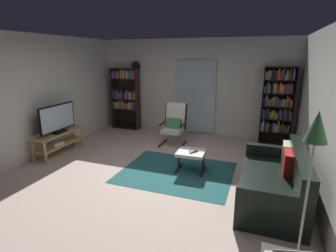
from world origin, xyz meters
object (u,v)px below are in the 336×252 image
Objects in this scene: tv_stand at (59,140)px; television at (58,119)px; bookshelf_near_tv at (126,95)px; ottoman at (191,155)px; tv_remote at (190,152)px; lounge_armchair at (174,123)px; floor_lamp_by_sofa at (315,142)px; leather_sofa at (276,182)px; wall_clock at (136,66)px; bookshelf_near_sofa at (277,103)px; cell_phone at (195,152)px.

television is (0.00, 0.02, 0.47)m from tv_stand.
ottoman is (2.67, -2.30, -0.68)m from bookshelf_near_tv.
tv_remote is at bearing -41.45° from bookshelf_near_tv.
lounge_armchair reaches higher than tv_stand.
floor_lamp_by_sofa is at bearing -21.38° from television.
tv_stand is 4.54m from leather_sofa.
lounge_armchair is 2.28m from wall_clock.
floor_lamp_by_sofa reaches higher than lounge_armchair.
bookshelf_near_tv is at bearing 81.85° from television.
leather_sofa is 3.45× the size of ottoman.
bookshelf_near_tv reaches higher than floor_lamp_by_sofa.
bookshelf_near_sofa is at bearing 92.07° from floor_lamp_by_sofa.
tv_remote is 2.75m from floor_lamp_by_sofa.
wall_clock reaches higher than television.
wall_clock is at bearing 75.89° from tv_stand.
tv_remote is at bearing -88.87° from ottoman.
bookshelf_near_sofa reaches higher than leather_sofa.
leather_sofa is 12.89× the size of tv_remote.
television is at bearing -145.03° from lounge_armchair.
lounge_armchair is at bearing 152.57° from cell_phone.
bookshelf_near_tv is at bearing 169.89° from cell_phone.
cell_phone is at bearing -122.26° from bookshelf_near_sofa.
bookshelf_near_tv is at bearing 135.49° from floor_lamp_by_sofa.
ottoman is (3.02, 0.16, -0.00)m from tv_stand.
ottoman is at bearing 2.97° from tv_stand.
tv_stand is at bearing -144.68° from lounge_armchair.
wall_clock is at bearing 132.47° from floor_lamp_by_sofa.
television is 7.08× the size of tv_remote.
lounge_armchair is 3.53× the size of wall_clock.
lounge_armchair is 1.67m from tv_remote.
television is 0.54× the size of bookshelf_near_sofa.
tv_stand is 1.29× the size of television.
bookshelf_near_tv is 0.94× the size of bookshelf_near_sofa.
tv_stand is 0.77× the size of floor_lamp_by_sofa.
floor_lamp_by_sofa reaches higher than ottoman.
bookshelf_near_sofa is 2.57m from lounge_armchair.
television is 4.57m from leather_sofa.
bookshelf_near_sofa is 13.24× the size of tv_remote.
wall_clock is at bearing 145.74° from lounge_armchair.
wall_clock is (-3.89, 0.14, 0.83)m from bookshelf_near_sofa.
cell_phone is at bearing 9.57° from tv_remote.
floor_lamp_by_sofa is at bearing -82.27° from leather_sofa.
bookshelf_near_tv reaches higher than cell_phone.
lounge_armchair is at bearing 120.50° from ottoman.
cell_phone is at bearing -57.46° from lounge_armchair.
bookshelf_near_sofa is 1.03× the size of leather_sofa.
wall_clock is (0.30, 0.14, 0.85)m from bookshelf_near_tv.
tv_stand is 3.02m from tv_remote.
lounge_armchair is at bearing 96.99° from tv_remote.
ottoman is 0.32× the size of floor_lamp_by_sofa.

